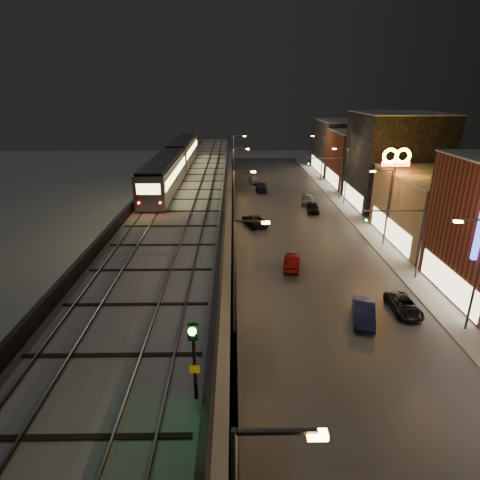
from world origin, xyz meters
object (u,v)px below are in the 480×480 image
object	(u,v)px
subway_train	(175,161)
car_mid_dark	(261,187)
car_far_white	(254,179)
car_mid_silver	(255,221)
car_onc_red	(313,208)
car_onc_silver	(364,313)
rail_signal	(194,347)
car_onc_dark	(404,306)
car_onc_white	(307,200)
car_near_white	(292,262)

from	to	relation	value
subway_train	car_mid_dark	size ratio (longest dim) A/B	7.04
subway_train	car_far_white	bearing A→B (deg)	63.80
car_mid_silver	car_mid_dark	world-z (taller)	car_mid_dark
car_far_white	car_onc_red	distance (m)	21.81
subway_train	car_onc_silver	distance (m)	32.95
rail_signal	car_onc_silver	size ratio (longest dim) A/B	0.70
car_far_white	car_onc_dark	size ratio (longest dim) A/B	0.95
car_onc_white	car_onc_dark	bearing A→B (deg)	-77.69
car_mid_dark	car_onc_red	world-z (taller)	car_mid_dark
car_onc_white	car_onc_red	xyz separation A→B (m)	(0.04, -4.81, 0.05)
car_mid_silver	car_onc_dark	world-z (taller)	car_mid_silver
car_near_white	car_far_white	distance (m)	40.31
car_mid_silver	car_onc_red	size ratio (longest dim) A/B	1.17
car_onc_white	car_near_white	bearing A→B (deg)	-94.66
car_onc_red	car_onc_dark	bearing A→B (deg)	-78.77
car_onc_white	car_onc_red	distance (m)	4.82
car_mid_dark	car_onc_dark	bearing A→B (deg)	104.23
car_onc_white	car_onc_red	bearing A→B (deg)	-80.90
car_near_white	subway_train	bearing A→B (deg)	-39.74
car_near_white	car_onc_red	world-z (taller)	car_near_white
car_onc_silver	car_onc_dark	bearing A→B (deg)	32.92
subway_train	car_onc_dark	bearing A→B (deg)	-49.20
subway_train	car_onc_white	distance (m)	22.70
car_mid_dark	car_onc_silver	xyz separation A→B (m)	(5.22, -43.89, 0.02)
car_onc_white	car_onc_red	world-z (taller)	car_onc_red
car_near_white	car_mid_dark	bearing A→B (deg)	-78.20
car_far_white	car_onc_dark	bearing A→B (deg)	96.39
rail_signal	car_onc_white	world-z (taller)	rail_signal
car_near_white	car_far_white	xyz separation A→B (m)	(-2.04, 40.26, -0.03)
car_mid_silver	car_onc_red	xyz separation A→B (m)	(9.07, 5.97, 0.04)
rail_signal	car_onc_silver	xyz separation A→B (m)	(11.66, 15.72, -8.16)
car_near_white	car_onc_silver	xyz separation A→B (m)	(4.28, -10.09, 0.02)
subway_train	car_far_white	xyz separation A→B (m)	(11.74, 23.87, -7.66)
subway_train	car_onc_silver	bearing A→B (deg)	-55.71
car_near_white	car_onc_red	size ratio (longest dim) A/B	1.06
car_mid_dark	car_far_white	size ratio (longest dim) A/B	1.22
car_onc_red	car_mid_silver	bearing A→B (deg)	-139.56
car_mid_silver	car_mid_dark	size ratio (longest dim) A/B	0.97
car_mid_silver	car_onc_red	bearing A→B (deg)	-165.25
car_near_white	car_onc_dark	bearing A→B (deg)	142.37
rail_signal	car_mid_silver	bearing A→B (deg)	83.95
subway_train	rail_signal	xyz separation A→B (m)	(6.40, -42.21, 0.54)
car_onc_white	car_mid_dark	bearing A→B (deg)	135.68
rail_signal	car_mid_dark	world-z (taller)	rail_signal
subway_train	car_far_white	world-z (taller)	subway_train
car_near_white	car_mid_dark	world-z (taller)	car_mid_dark
subway_train	car_mid_silver	world-z (taller)	subway_train
subway_train	car_onc_red	distance (m)	21.42
car_mid_silver	car_onc_silver	xyz separation A→B (m)	(7.44, -24.07, 0.07)
car_mid_dark	car_far_white	xyz separation A→B (m)	(-1.10, 6.47, -0.03)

